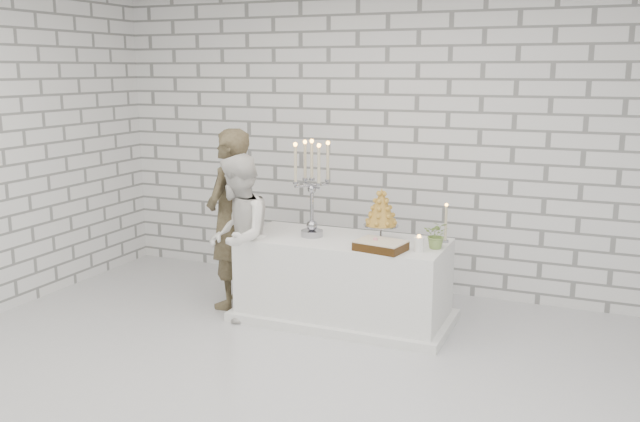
# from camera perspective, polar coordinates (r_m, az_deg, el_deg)

# --- Properties ---
(ground) EXTENTS (6.00, 5.00, 0.01)m
(ground) POSITION_cam_1_polar(r_m,az_deg,el_deg) (5.07, -3.64, -14.20)
(ground) COLOR silver
(ground) RESTS_ON ground
(wall_back) EXTENTS (6.00, 0.01, 3.00)m
(wall_back) POSITION_cam_1_polar(r_m,az_deg,el_deg) (6.92, 5.48, 5.77)
(wall_back) COLOR white
(wall_back) RESTS_ON ground
(cake_table) EXTENTS (1.80, 0.80, 0.75)m
(cake_table) POSITION_cam_1_polar(r_m,az_deg,el_deg) (6.12, 1.95, -5.74)
(cake_table) COLOR white
(cake_table) RESTS_ON ground
(groom) EXTENTS (0.43, 0.63, 1.68)m
(groom) POSITION_cam_1_polar(r_m,az_deg,el_deg) (6.44, -7.49, -0.65)
(groom) COLOR #3F3523
(groom) RESTS_ON ground
(bride) EXTENTS (0.78, 0.87, 1.49)m
(bride) POSITION_cam_1_polar(r_m,az_deg,el_deg) (6.13, -6.82, -2.22)
(bride) COLOR white
(bride) RESTS_ON ground
(candelabra) EXTENTS (0.36, 0.36, 0.87)m
(candelabra) POSITION_cam_1_polar(r_m,az_deg,el_deg) (6.02, -0.68, 1.89)
(candelabra) COLOR #999AA3
(candelabra) RESTS_ON cake_table
(croquembouche) EXTENTS (0.38, 0.38, 0.47)m
(croquembouche) POSITION_cam_1_polar(r_m,az_deg,el_deg) (5.91, 5.11, -0.33)
(croquembouche) COLOR #A5731E
(croquembouche) RESTS_ON cake_table
(chocolate_cake) EXTENTS (0.43, 0.34, 0.08)m
(chocolate_cake) POSITION_cam_1_polar(r_m,az_deg,el_deg) (5.65, 5.08, -2.88)
(chocolate_cake) COLOR black
(chocolate_cake) RESTS_ON cake_table
(pillar_candle) EXTENTS (0.08, 0.08, 0.12)m
(pillar_candle) POSITION_cam_1_polar(r_m,az_deg,el_deg) (5.65, 8.23, -2.77)
(pillar_candle) COLOR white
(pillar_candle) RESTS_ON cake_table
(extra_taper) EXTENTS (0.07, 0.07, 0.32)m
(extra_taper) POSITION_cam_1_polar(r_m,az_deg,el_deg) (5.96, 10.43, -1.09)
(extra_taper) COLOR beige
(extra_taper) RESTS_ON cake_table
(flowers) EXTENTS (0.23, 0.20, 0.23)m
(flowers) POSITION_cam_1_polar(r_m,az_deg,el_deg) (5.76, 9.72, -1.96)
(flowers) COLOR olive
(flowers) RESTS_ON cake_table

